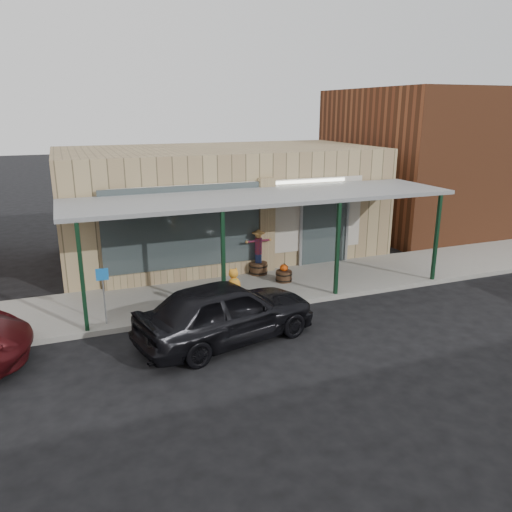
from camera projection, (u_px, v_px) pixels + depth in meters
name	position (u px, v px, depth m)	size (l,w,h in m)	color
ground	(316.00, 335.00, 12.88)	(120.00, 120.00, 0.00)	black
sidewalk	(264.00, 288.00, 16.08)	(40.00, 3.20, 0.15)	gray
storefront	(220.00, 202.00, 19.58)	(12.00, 6.25, 4.20)	tan
awning	(265.00, 198.00, 15.21)	(12.00, 3.00, 3.04)	slate
block_buildings_near	(258.00, 155.00, 20.73)	(61.00, 8.00, 8.00)	brown
barrel_scarecrow	(258.00, 259.00, 17.08)	(0.94, 0.76, 1.58)	#48281C
barrel_pumpkin	(284.00, 275.00, 16.43)	(0.54, 0.54, 0.62)	#48281C
handicap_sign	(103.00, 289.00, 12.96)	(0.32, 0.05, 1.53)	gray
parked_sedan	(226.00, 311.00, 12.39)	(4.92, 2.87, 1.59)	black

